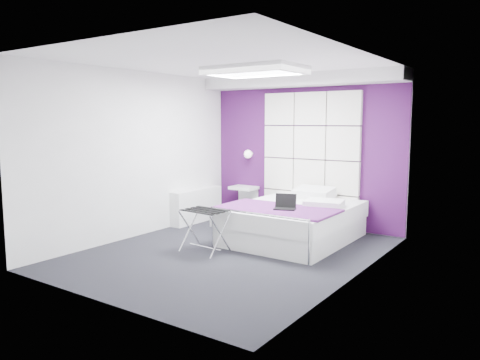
{
  "coord_description": "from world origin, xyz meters",
  "views": [
    {
      "loc": [
        3.7,
        -5.15,
        1.82
      ],
      "look_at": [
        -0.08,
        0.35,
        0.98
      ],
      "focal_mm": 35.0,
      "sensor_mm": 36.0,
      "label": 1
    }
  ],
  "objects_px": {
    "bed": "(294,221)",
    "wall_lamp": "(249,154)",
    "laptop": "(286,205)",
    "radiator": "(197,205)",
    "nightstand": "(244,188)",
    "luggage_rack": "(205,231)"
  },
  "relations": [
    {
      "from": "nightstand",
      "to": "laptop",
      "type": "xyz_separation_m",
      "value": [
        1.67,
        -1.4,
        0.05
      ]
    },
    {
      "from": "radiator",
      "to": "luggage_rack",
      "type": "bearing_deg",
      "value": -46.98
    },
    {
      "from": "radiator",
      "to": "laptop",
      "type": "bearing_deg",
      "value": -17.1
    },
    {
      "from": "radiator",
      "to": "bed",
      "type": "height_order",
      "value": "bed"
    },
    {
      "from": "wall_lamp",
      "to": "laptop",
      "type": "relative_size",
      "value": 0.5
    },
    {
      "from": "wall_lamp",
      "to": "radiator",
      "type": "bearing_deg",
      "value": -130.1
    },
    {
      "from": "luggage_rack",
      "to": "laptop",
      "type": "bearing_deg",
      "value": 45.52
    },
    {
      "from": "radiator",
      "to": "luggage_rack",
      "type": "xyz_separation_m",
      "value": [
        1.36,
        -1.46,
        -0.0
      ]
    },
    {
      "from": "wall_lamp",
      "to": "bed",
      "type": "height_order",
      "value": "wall_lamp"
    },
    {
      "from": "radiator",
      "to": "laptop",
      "type": "distance_m",
      "value": 2.35
    },
    {
      "from": "bed",
      "to": "laptop",
      "type": "bearing_deg",
      "value": -73.95
    },
    {
      "from": "bed",
      "to": "nightstand",
      "type": "xyz_separation_m",
      "value": [
        -1.53,
        0.91,
        0.28
      ]
    },
    {
      "from": "nightstand",
      "to": "wall_lamp",
      "type": "bearing_deg",
      "value": 25.03
    },
    {
      "from": "wall_lamp",
      "to": "laptop",
      "type": "bearing_deg",
      "value": -42.35
    },
    {
      "from": "luggage_rack",
      "to": "laptop",
      "type": "height_order",
      "value": "laptop"
    },
    {
      "from": "wall_lamp",
      "to": "bed",
      "type": "distance_m",
      "value": 1.95
    },
    {
      "from": "bed",
      "to": "wall_lamp",
      "type": "bearing_deg",
      "value": 146.74
    },
    {
      "from": "nightstand",
      "to": "luggage_rack",
      "type": "relative_size",
      "value": 0.79
    },
    {
      "from": "wall_lamp",
      "to": "nightstand",
      "type": "height_order",
      "value": "wall_lamp"
    },
    {
      "from": "laptop",
      "to": "nightstand",
      "type": "bearing_deg",
      "value": 120.27
    },
    {
      "from": "radiator",
      "to": "laptop",
      "type": "height_order",
      "value": "laptop"
    },
    {
      "from": "wall_lamp",
      "to": "luggage_rack",
      "type": "bearing_deg",
      "value": -71.99
    }
  ]
}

